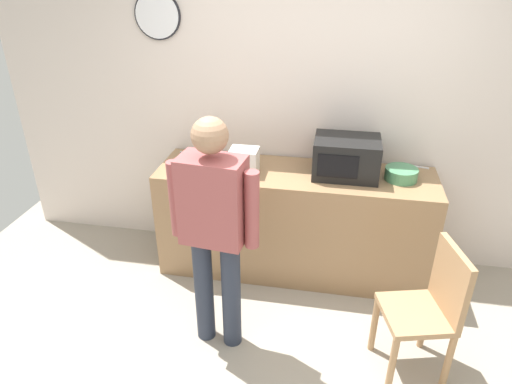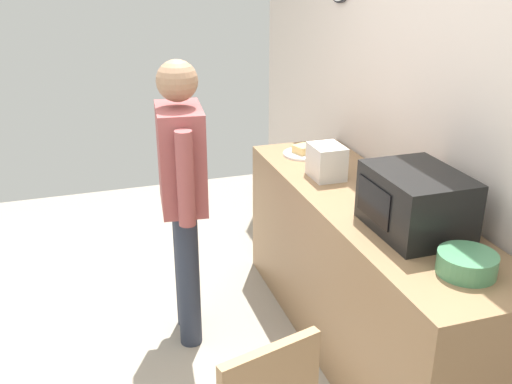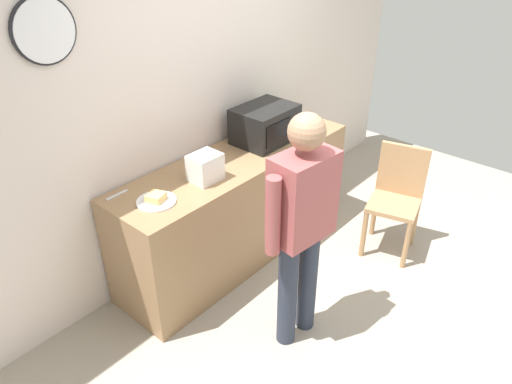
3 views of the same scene
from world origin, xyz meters
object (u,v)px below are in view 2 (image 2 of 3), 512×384
object	(u,v)px
fork_utensil	(333,145)
person_standing	(182,185)
microwave	(416,202)
toaster	(327,162)
salad_bowl	(467,263)
sandwich_plate	(303,152)

from	to	relation	value
fork_utensil	person_standing	bearing A→B (deg)	-65.16
microwave	toaster	bearing A→B (deg)	-172.33
fork_utensil	person_standing	xyz separation A→B (m)	(0.54, -1.17, 0.05)
salad_bowl	person_standing	bearing A→B (deg)	-141.90
person_standing	toaster	bearing A→B (deg)	89.14
person_standing	sandwich_plate	bearing A→B (deg)	115.08
microwave	sandwich_plate	world-z (taller)	microwave
sandwich_plate	fork_utensil	bearing A→B (deg)	114.06
sandwich_plate	fork_utensil	xyz separation A→B (m)	(-0.12, 0.27, -0.02)
sandwich_plate	toaster	distance (m)	0.44
sandwich_plate	person_standing	size ratio (longest dim) A/B	0.16
microwave	toaster	size ratio (longest dim) A/B	2.27
sandwich_plate	fork_utensil	world-z (taller)	sandwich_plate
sandwich_plate	salad_bowl	world-z (taller)	salad_bowl
fork_utensil	person_standing	world-z (taller)	person_standing
sandwich_plate	toaster	world-z (taller)	toaster
person_standing	fork_utensil	bearing A→B (deg)	114.84
sandwich_plate	toaster	xyz separation A→B (m)	(0.43, -0.03, 0.08)
sandwich_plate	fork_utensil	size ratio (longest dim) A/B	1.57
sandwich_plate	person_standing	distance (m)	0.99
toaster	person_standing	xyz separation A→B (m)	(-0.01, -0.86, -0.05)
salad_bowl	toaster	size ratio (longest dim) A/B	1.13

